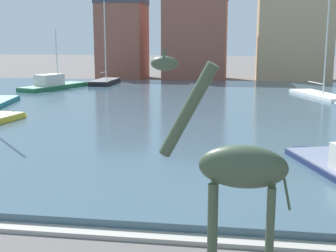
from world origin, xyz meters
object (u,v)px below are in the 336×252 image
object	(u,v)px
sailboat_green	(57,86)
sailboat_white	(324,98)
sailboat_black	(107,83)
giraffe_statue	(235,171)

from	to	relation	value
sailboat_green	sailboat_white	bearing A→B (deg)	-8.65
sailboat_white	sailboat_black	distance (m)	23.61
sailboat_green	sailboat_black	bearing A→B (deg)	57.32
sailboat_black	giraffe_statue	bearing A→B (deg)	-70.09
giraffe_statue	sailboat_black	world-z (taller)	sailboat_black
giraffe_statue	sailboat_green	bearing A→B (deg)	117.59
sailboat_green	sailboat_black	distance (m)	6.51
giraffe_statue	sailboat_white	world-z (taller)	sailboat_white
sailboat_white	sailboat_black	bearing A→B (deg)	156.77
sailboat_white	sailboat_green	distance (m)	25.50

